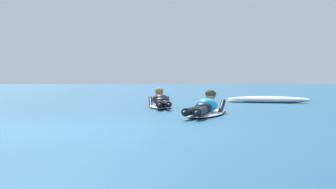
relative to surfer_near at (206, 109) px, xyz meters
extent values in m
plane|color=#235B84|center=(-2.30, 7.23, -0.13)|extent=(120.00, 120.00, 0.00)
ellipsoid|color=white|center=(0.03, 0.10, -0.10)|extent=(1.24, 2.31, 0.07)
ellipsoid|color=white|center=(0.36, 1.12, -0.09)|extent=(0.26, 0.25, 0.06)
ellipsoid|color=#1E9EDB|center=(0.05, 0.15, 0.07)|extent=(0.59, 0.76, 0.35)
ellipsoid|color=black|center=(-0.07, -0.23, 0.04)|extent=(0.41, 0.37, 0.20)
cylinder|color=black|center=(-0.33, -0.77, 0.01)|extent=(0.45, 0.88, 0.14)
ellipsoid|color=black|center=(-0.49, -1.18, 0.01)|extent=(0.16, 0.24, 0.08)
cylinder|color=black|center=(-0.18, -0.82, 0.01)|extent=(0.36, 0.90, 0.14)
ellipsoid|color=black|center=(-0.29, -1.25, 0.01)|extent=(0.16, 0.24, 0.08)
cylinder|color=black|center=(-0.05, 0.57, -0.01)|extent=(0.28, 0.62, 0.36)
sphere|color=tan|center=(0.07, 0.95, -0.11)|extent=(0.09, 0.09, 0.09)
cylinder|color=black|center=(0.36, 0.41, -0.01)|extent=(0.28, 0.62, 0.36)
sphere|color=tan|center=(0.48, 0.78, -0.11)|extent=(0.09, 0.09, 0.09)
sphere|color=tan|center=(0.17, 0.52, 0.25)|extent=(0.21, 0.21, 0.21)
ellipsoid|color=#47331E|center=(0.16, 0.50, 0.28)|extent=(0.27, 0.26, 0.16)
ellipsoid|color=white|center=(-0.76, 3.00, -0.10)|extent=(0.59, 1.94, 0.07)
ellipsoid|color=white|center=(-0.78, 3.91, -0.09)|extent=(0.20, 0.20, 0.06)
ellipsoid|color=black|center=(-0.76, 3.05, 0.07)|extent=(0.42, 0.69, 0.35)
ellipsoid|color=black|center=(-0.75, 2.65, 0.04)|extent=(0.35, 0.29, 0.20)
cylinder|color=black|center=(-0.82, 2.05, 0.01)|extent=(0.17, 0.90, 0.14)
ellipsoid|color=black|center=(-0.83, 1.60, 0.01)|extent=(0.11, 0.22, 0.08)
cylinder|color=black|center=(-0.66, 2.05, 0.01)|extent=(0.21, 0.91, 0.14)
ellipsoid|color=black|center=(-0.63, 1.61, 0.01)|extent=(0.11, 0.22, 0.08)
cylinder|color=black|center=(-0.99, 3.42, -0.01)|extent=(0.10, 0.54, 0.31)
sphere|color=tan|center=(-1.00, 3.78, -0.11)|extent=(0.09, 0.09, 0.09)
cylinder|color=black|center=(-0.55, 3.41, -0.01)|extent=(0.10, 0.54, 0.31)
sphere|color=tan|center=(-0.56, 3.75, -0.11)|extent=(0.09, 0.09, 0.09)
sphere|color=tan|center=(-0.77, 3.45, 0.25)|extent=(0.21, 0.21, 0.21)
ellipsoid|color=#AD894C|center=(-0.77, 3.43, 0.28)|extent=(0.23, 0.20, 0.16)
ellipsoid|color=white|center=(2.52, 5.53, -0.03)|extent=(2.52, 1.32, 0.20)
ellipsoid|color=white|center=(3.13, 5.39, -0.06)|extent=(0.92, 0.63, 0.14)
ellipsoid|color=white|center=(1.80, 5.73, -0.08)|extent=(0.93, 0.45, 0.11)
camera|label=1|loc=(-1.24, -10.27, 0.57)|focal=57.69mm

